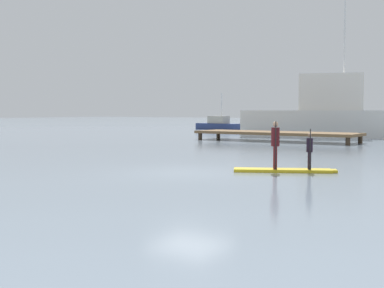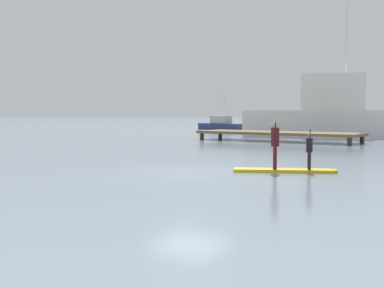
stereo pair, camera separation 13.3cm
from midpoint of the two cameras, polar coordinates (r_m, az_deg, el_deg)
The scene contains 7 objects.
ground_plane at distance 17.26m, azimuth -0.04°, elevation -3.12°, with size 240.00×240.00×0.00m, color gray.
paddleboard_near at distance 17.61m, azimuth 10.31°, elevation -2.87°, with size 3.25×2.12×0.10m.
paddler_adult at distance 17.51m, azimuth 9.32°, elevation 0.25°, with size 0.38×0.46×1.59m.
paddler_child_solo at distance 17.61m, azimuth 12.98°, elevation -0.54°, with size 0.29×0.37×1.35m.
fishing_boat_white_large at distance 41.41m, azimuth 15.09°, elevation 3.08°, with size 13.46×7.23×13.42m.
fishing_boat_green_midground at distance 56.60m, azimuth 3.27°, elevation 2.14°, with size 5.80×2.54×3.96m.
floating_dock at distance 35.14m, azimuth 9.47°, elevation 1.18°, with size 11.12×3.05×0.65m.
Camera 2 is at (9.86, -14.02, 2.03)m, focal length 48.58 mm.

